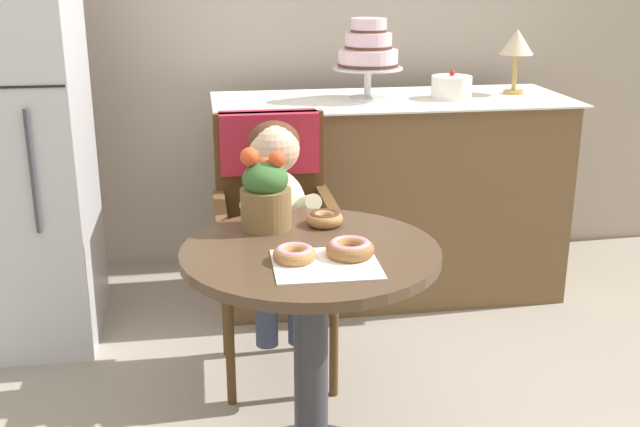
{
  "coord_description": "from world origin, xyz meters",
  "views": [
    {
      "loc": [
        -0.29,
        -1.99,
        1.48
      ],
      "look_at": [
        0.05,
        0.15,
        0.77
      ],
      "focal_mm": 43.76,
      "sensor_mm": 36.0,
      "label": 1
    }
  ],
  "objects_px": {
    "cafe_table": "(311,318)",
    "seated_child": "(277,205)",
    "tiered_cake_stand": "(368,52)",
    "donut_mid": "(294,254)",
    "donut_side": "(350,248)",
    "donut_front": "(325,218)",
    "wicker_chair": "(272,203)",
    "round_layer_cake": "(451,87)",
    "table_lamp": "(517,45)",
    "flower_vase": "(265,194)"
  },
  "relations": [
    {
      "from": "wicker_chair",
      "to": "flower_vase",
      "type": "bearing_deg",
      "value": -90.63
    },
    {
      "from": "cafe_table",
      "to": "tiered_cake_stand",
      "type": "relative_size",
      "value": 2.1
    },
    {
      "from": "flower_vase",
      "to": "donut_mid",
      "type": "bearing_deg",
      "value": -80.05
    },
    {
      "from": "seated_child",
      "to": "table_lamp",
      "type": "xyz_separation_m",
      "value": [
        1.16,
        0.81,
        0.44
      ]
    },
    {
      "from": "donut_mid",
      "to": "tiered_cake_stand",
      "type": "height_order",
      "value": "tiered_cake_stand"
    },
    {
      "from": "tiered_cake_stand",
      "to": "round_layer_cake",
      "type": "xyz_separation_m",
      "value": [
        0.37,
        -0.03,
        -0.15
      ]
    },
    {
      "from": "cafe_table",
      "to": "donut_front",
      "type": "relative_size",
      "value": 6.52
    },
    {
      "from": "cafe_table",
      "to": "seated_child",
      "type": "relative_size",
      "value": 0.99
    },
    {
      "from": "wicker_chair",
      "to": "donut_mid",
      "type": "height_order",
      "value": "wicker_chair"
    },
    {
      "from": "donut_side",
      "to": "table_lamp",
      "type": "relative_size",
      "value": 0.46
    },
    {
      "from": "donut_mid",
      "to": "table_lamp",
      "type": "distance_m",
      "value": 1.89
    },
    {
      "from": "seated_child",
      "to": "table_lamp",
      "type": "height_order",
      "value": "table_lamp"
    },
    {
      "from": "donut_front",
      "to": "tiered_cake_stand",
      "type": "bearing_deg",
      "value": 71.68
    },
    {
      "from": "seated_child",
      "to": "round_layer_cake",
      "type": "xyz_separation_m",
      "value": [
        0.84,
        0.73,
        0.27
      ]
    },
    {
      "from": "cafe_table",
      "to": "flower_vase",
      "type": "relative_size",
      "value": 2.94
    },
    {
      "from": "donut_side",
      "to": "round_layer_cake",
      "type": "relative_size",
      "value": 0.75
    },
    {
      "from": "tiered_cake_stand",
      "to": "table_lamp",
      "type": "height_order",
      "value": "tiered_cake_stand"
    },
    {
      "from": "donut_mid",
      "to": "table_lamp",
      "type": "xyz_separation_m",
      "value": [
        1.18,
        1.44,
        0.37
      ]
    },
    {
      "from": "donut_front",
      "to": "donut_side",
      "type": "distance_m",
      "value": 0.27
    },
    {
      "from": "donut_front",
      "to": "round_layer_cake",
      "type": "xyz_separation_m",
      "value": [
        0.73,
        1.08,
        0.21
      ]
    },
    {
      "from": "donut_mid",
      "to": "tiered_cake_stand",
      "type": "bearing_deg",
      "value": 70.43
    },
    {
      "from": "flower_vase",
      "to": "donut_side",
      "type": "bearing_deg",
      "value": -53.89
    },
    {
      "from": "seated_child",
      "to": "flower_vase",
      "type": "xyz_separation_m",
      "value": [
        -0.07,
        -0.35,
        0.15
      ]
    },
    {
      "from": "round_layer_cake",
      "to": "donut_front",
      "type": "bearing_deg",
      "value": -124.15
    },
    {
      "from": "donut_side",
      "to": "tiered_cake_stand",
      "type": "height_order",
      "value": "tiered_cake_stand"
    },
    {
      "from": "flower_vase",
      "to": "round_layer_cake",
      "type": "distance_m",
      "value": 1.42
    },
    {
      "from": "wicker_chair",
      "to": "round_layer_cake",
      "type": "xyz_separation_m",
      "value": [
        0.84,
        0.58,
        0.31
      ]
    },
    {
      "from": "tiered_cake_stand",
      "to": "round_layer_cake",
      "type": "bearing_deg",
      "value": -4.32
    },
    {
      "from": "table_lamp",
      "to": "donut_mid",
      "type": "bearing_deg",
      "value": -129.34
    },
    {
      "from": "round_layer_cake",
      "to": "table_lamp",
      "type": "relative_size",
      "value": 0.62
    },
    {
      "from": "cafe_table",
      "to": "seated_child",
      "type": "xyz_separation_m",
      "value": [
        -0.04,
        0.54,
        0.17
      ]
    },
    {
      "from": "donut_front",
      "to": "round_layer_cake",
      "type": "height_order",
      "value": "round_layer_cake"
    },
    {
      "from": "tiered_cake_stand",
      "to": "table_lamp",
      "type": "relative_size",
      "value": 1.2
    },
    {
      "from": "wicker_chair",
      "to": "donut_front",
      "type": "height_order",
      "value": "wicker_chair"
    },
    {
      "from": "donut_side",
      "to": "flower_vase",
      "type": "distance_m",
      "value": 0.35
    },
    {
      "from": "donut_mid",
      "to": "table_lamp",
      "type": "height_order",
      "value": "table_lamp"
    },
    {
      "from": "donut_mid",
      "to": "tiered_cake_stand",
      "type": "relative_size",
      "value": 0.34
    },
    {
      "from": "flower_vase",
      "to": "round_layer_cake",
      "type": "relative_size",
      "value": 1.4
    },
    {
      "from": "seated_child",
      "to": "donut_mid",
      "type": "bearing_deg",
      "value": -91.5
    },
    {
      "from": "donut_side",
      "to": "donut_front",
      "type": "bearing_deg",
      "value": 95.08
    },
    {
      "from": "tiered_cake_stand",
      "to": "wicker_chair",
      "type": "bearing_deg",
      "value": -128.26
    },
    {
      "from": "wicker_chair",
      "to": "donut_side",
      "type": "relative_size",
      "value": 7.28
    },
    {
      "from": "donut_front",
      "to": "tiered_cake_stand",
      "type": "distance_m",
      "value": 1.22
    },
    {
      "from": "donut_side",
      "to": "tiered_cake_stand",
      "type": "xyz_separation_m",
      "value": [
        0.34,
        1.38,
        0.36
      ]
    },
    {
      "from": "donut_mid",
      "to": "donut_side",
      "type": "xyz_separation_m",
      "value": [
        0.15,
        0.01,
        0.0
      ]
    },
    {
      "from": "wicker_chair",
      "to": "tiered_cake_stand",
      "type": "relative_size",
      "value": 2.78
    },
    {
      "from": "seated_child",
      "to": "tiered_cake_stand",
      "type": "height_order",
      "value": "tiered_cake_stand"
    },
    {
      "from": "wicker_chair",
      "to": "donut_side",
      "type": "bearing_deg",
      "value": -73.43
    },
    {
      "from": "cafe_table",
      "to": "tiered_cake_stand",
      "type": "height_order",
      "value": "tiered_cake_stand"
    },
    {
      "from": "seated_child",
      "to": "cafe_table",
      "type": "bearing_deg",
      "value": -85.84
    }
  ]
}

